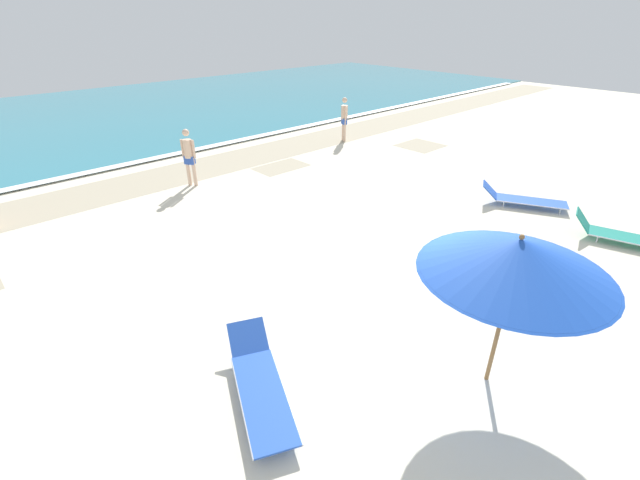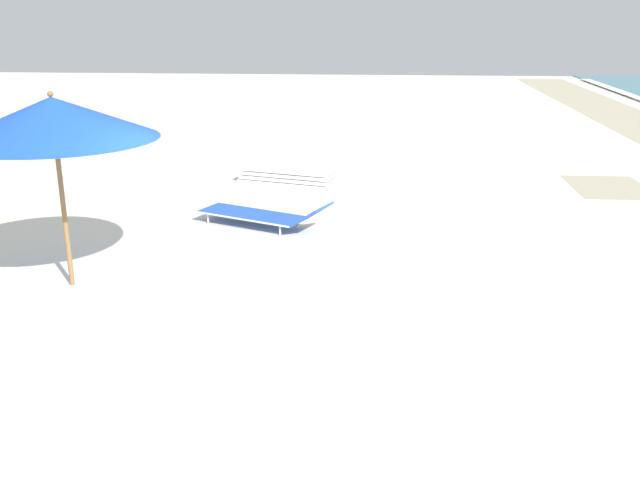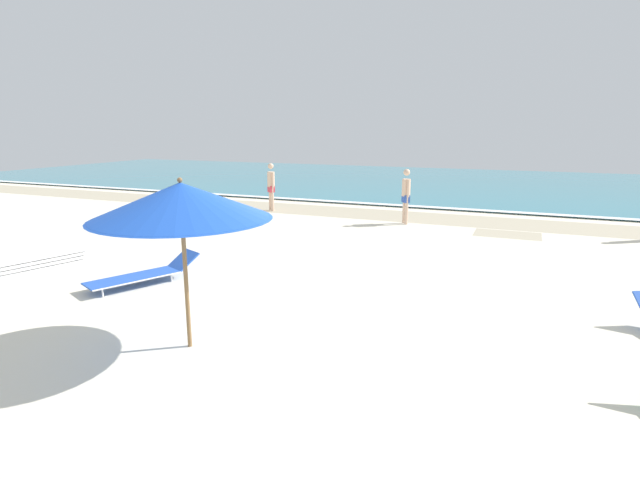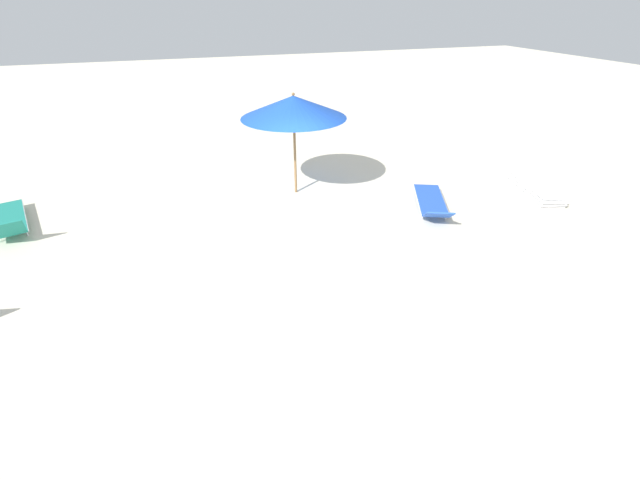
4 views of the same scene
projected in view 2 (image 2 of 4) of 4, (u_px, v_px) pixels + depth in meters
name	position (u px, v px, depth m)	size (l,w,h in m)	color
ground_plane	(244.00, 321.00, 8.18)	(60.00, 60.00, 0.16)	beige
beach_umbrella	(53.00, 119.00, 8.37)	(2.45, 2.45, 2.42)	olive
lounger_stack	(287.00, 175.00, 14.12)	(1.12, 2.01, 0.32)	white
sun_lounger_beside_umbrella	(264.00, 215.00, 11.31)	(1.45, 2.27, 0.50)	blue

